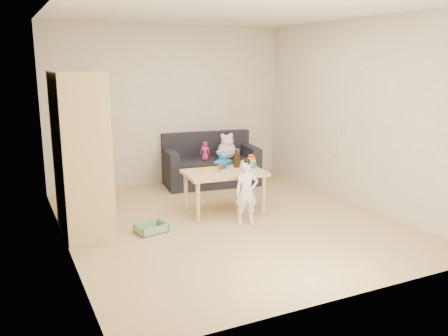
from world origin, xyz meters
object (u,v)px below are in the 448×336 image
play_table (224,191)px  toddler (247,193)px  wardrobe (81,153)px  sofa (211,172)px

play_table → toddler: 0.58m
wardrobe → toddler: (1.89, -0.63, -0.56)m
sofa → play_table: bearing=-99.5°
play_table → sofa: bearing=73.1°
play_table → toddler: bearing=-86.2°
wardrobe → toddler: 2.07m
wardrobe → sofa: 2.74m
wardrobe → play_table: size_ratio=1.79×
wardrobe → play_table: 1.98m
sofa → play_table: size_ratio=1.42×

